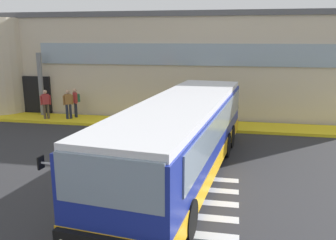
{
  "coord_description": "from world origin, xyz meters",
  "views": [
    {
      "loc": [
        3.93,
        -13.91,
        4.82
      ],
      "look_at": [
        1.34,
        -0.2,
        1.5
      ],
      "focal_mm": 37.95,
      "sensor_mm": 36.0,
      "label": 1
    }
  ],
  "objects_px": {
    "entry_support_column": "(41,84)",
    "passenger_at_curb_edge": "(76,101)",
    "bus_main_foreground": "(182,139)",
    "passenger_near_column": "(46,103)",
    "safety_bollard_yellow": "(127,121)",
    "passenger_by_doorway": "(68,103)"
  },
  "relations": [
    {
      "from": "entry_support_column",
      "to": "passenger_by_doorway",
      "type": "bearing_deg",
      "value": -19.74
    },
    {
      "from": "passenger_by_doorway",
      "to": "passenger_at_curb_edge",
      "type": "distance_m",
      "value": 0.59
    },
    {
      "from": "passenger_at_curb_edge",
      "to": "safety_bollard_yellow",
      "type": "relative_size",
      "value": 1.86
    },
    {
      "from": "safety_bollard_yellow",
      "to": "bus_main_foreground",
      "type": "bearing_deg",
      "value": -56.69
    },
    {
      "from": "bus_main_foreground",
      "to": "passenger_near_column",
      "type": "distance_m",
      "value": 11.09
    },
    {
      "from": "bus_main_foreground",
      "to": "passenger_near_column",
      "type": "height_order",
      "value": "bus_main_foreground"
    },
    {
      "from": "entry_support_column",
      "to": "safety_bollard_yellow",
      "type": "distance_m",
      "value": 6.32
    },
    {
      "from": "passenger_at_curb_edge",
      "to": "safety_bollard_yellow",
      "type": "height_order",
      "value": "passenger_at_curb_edge"
    },
    {
      "from": "bus_main_foreground",
      "to": "safety_bollard_yellow",
      "type": "distance_m",
      "value": 7.03
    },
    {
      "from": "passenger_by_doorway",
      "to": "safety_bollard_yellow",
      "type": "height_order",
      "value": "passenger_by_doorway"
    },
    {
      "from": "entry_support_column",
      "to": "bus_main_foreground",
      "type": "relative_size",
      "value": 0.32
    },
    {
      "from": "passenger_at_curb_edge",
      "to": "safety_bollard_yellow",
      "type": "bearing_deg",
      "value": -24.13
    },
    {
      "from": "bus_main_foreground",
      "to": "entry_support_column",
      "type": "bearing_deg",
      "value": 141.78
    },
    {
      "from": "passenger_near_column",
      "to": "passenger_at_curb_edge",
      "type": "relative_size",
      "value": 1.0
    },
    {
      "from": "entry_support_column",
      "to": "passenger_at_curb_edge",
      "type": "distance_m",
      "value": 2.44
    },
    {
      "from": "bus_main_foreground",
      "to": "passenger_at_curb_edge",
      "type": "distance_m",
      "value": 10.51
    },
    {
      "from": "entry_support_column",
      "to": "passenger_at_curb_edge",
      "type": "xyz_separation_m",
      "value": [
        2.27,
        -0.19,
        -0.89
      ]
    },
    {
      "from": "entry_support_column",
      "to": "bus_main_foreground",
      "type": "bearing_deg",
      "value": -38.22
    },
    {
      "from": "passenger_by_doorway",
      "to": "safety_bollard_yellow",
      "type": "bearing_deg",
      "value": -15.62
    },
    {
      "from": "entry_support_column",
      "to": "passenger_at_curb_edge",
      "type": "bearing_deg",
      "value": -4.83
    },
    {
      "from": "passenger_near_column",
      "to": "passenger_by_doorway",
      "type": "bearing_deg",
      "value": 11.76
    },
    {
      "from": "entry_support_column",
      "to": "passenger_at_curb_edge",
      "type": "height_order",
      "value": "entry_support_column"
    }
  ]
}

